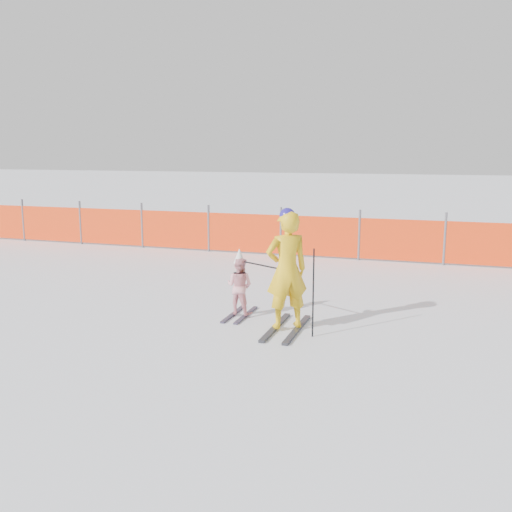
{
  "coord_description": "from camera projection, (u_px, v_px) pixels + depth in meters",
  "views": [
    {
      "loc": [
        2.79,
        -8.06,
        2.67
      ],
      "look_at": [
        0.0,
        0.5,
        1.0
      ],
      "focal_mm": 40.0,
      "sensor_mm": 36.0,
      "label": 1
    }
  ],
  "objects": [
    {
      "name": "ground",
      "position": [
        246.0,
        325.0,
        8.87
      ],
      "size": [
        120.0,
        120.0,
        0.0
      ],
      "primitive_type": "plane",
      "color": "white",
      "rests_on": "ground"
    },
    {
      "name": "adult",
      "position": [
        287.0,
        270.0,
        8.46
      ],
      "size": [
        0.77,
        1.44,
        1.85
      ],
      "color": "black",
      "rests_on": "ground"
    },
    {
      "name": "safety_fence",
      "position": [
        170.0,
        229.0,
        15.57
      ],
      "size": [
        17.87,
        0.06,
        1.25
      ],
      "color": "#595960",
      "rests_on": "ground"
    },
    {
      "name": "child",
      "position": [
        240.0,
        285.0,
        9.28
      ],
      "size": [
        0.5,
        1.02,
        1.12
      ],
      "color": "black",
      "rests_on": "ground"
    },
    {
      "name": "ski_poles",
      "position": [
        293.0,
        282.0,
        8.43
      ],
      "size": [
        1.28,
        0.66,
        1.3
      ],
      "color": "black",
      "rests_on": "ground"
    }
  ]
}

